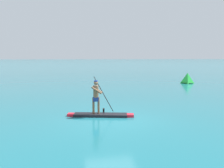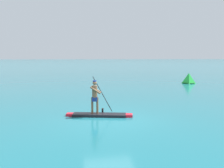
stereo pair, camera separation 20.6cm
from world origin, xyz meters
name	(u,v)px [view 2 (the right image)]	position (x,y,z in m)	size (l,w,h in m)	color
ground	(110,119)	(0.00, 0.00, 0.00)	(440.00, 440.00, 0.00)	#1E727F
paddleboarder_mid_center	(98,109)	(-0.49, 0.72, 0.36)	(3.35, 1.11, 1.99)	black
race_marker_buoy	(189,79)	(10.57, 13.87, 0.50)	(1.39, 1.39, 1.14)	green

